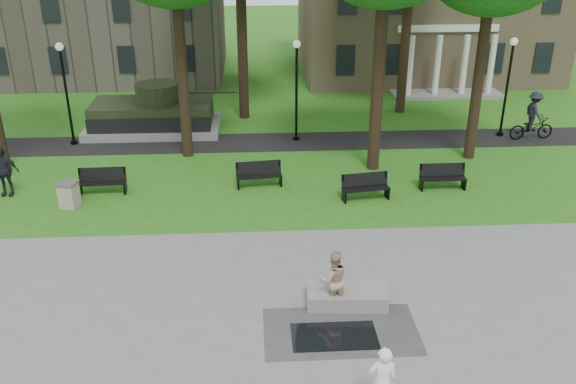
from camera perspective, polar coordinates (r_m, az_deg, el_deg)
The scene contains 19 objects.
ground at distance 18.27m, azimuth 1.96°, elevation -8.12°, with size 120.00×120.00×0.00m, color #2A5E16.
footpath at distance 29.07m, azimuth -0.18°, elevation 4.73°, with size 44.00×2.60×0.01m, color black.
building_right at distance 43.24m, azimuth 12.65°, elevation 16.64°, with size 17.00×12.00×8.60m.
building_left at distance 43.32m, azimuth -16.57°, elevation 15.26°, with size 15.00×10.00×7.20m, color #4C443D.
lamp_left at distance 29.73m, azimuth -20.11°, elevation 9.31°, with size 0.36×0.36×4.73m.
lamp_mid at distance 28.57m, azimuth 0.80°, elevation 10.22°, with size 0.36×0.36×4.73m.
lamp_right at distance 30.93m, azimuth 19.91°, elevation 9.89°, with size 0.36×0.36×4.73m.
tank_monument at distance 31.05m, azimuth -12.47°, elevation 7.10°, with size 7.45×3.40×2.40m.
puddle at distance 16.05m, azimuth 4.35°, elevation -13.31°, with size 2.20×1.20×0.00m, color black.
concrete_block at distance 17.14m, azimuth 5.52°, elevation -9.69°, with size 2.20×1.00×0.45m, color gray.
skateboarder at distance 13.60m, azimuth 8.81°, elevation -17.08°, with size 0.63×0.41×1.72m, color white.
friend_watching at distance 16.67m, azimuth 4.27°, elevation -8.16°, with size 0.82×0.64×1.69m, color tan.
pedestrian_walker at distance 25.51m, azimuth -25.09°, elevation 1.78°, with size 1.16×0.48×1.97m, color black.
cyclist at distance 31.39m, azimuth 21.92°, elevation 6.26°, with size 2.21×1.27×2.34m.
park_bench_0 at distance 24.53m, azimuth -16.98°, elevation 1.05°, with size 1.81×0.58×1.00m.
park_bench_1 at distance 24.10m, azimuth -2.71°, elevation 1.72°, with size 1.84×0.73×1.00m.
park_bench_2 at distance 23.15m, azimuth 7.28°, elevation 0.55°, with size 1.85×0.78×1.00m.
park_bench_3 at distance 24.61m, azimuth 14.26°, elevation 1.46°, with size 1.80×0.53×1.00m.
trash_bin at distance 23.79m, azimuth -19.83°, elevation -0.20°, with size 0.79×0.79×0.96m.
Camera 1 is at (-1.52, -15.31, 9.85)m, focal length 38.00 mm.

